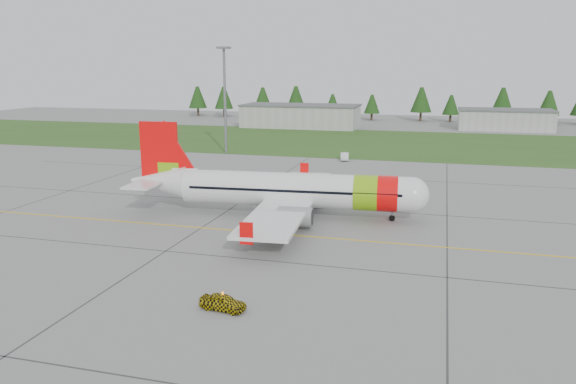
% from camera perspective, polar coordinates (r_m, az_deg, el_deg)
% --- Properties ---
extents(ground, '(320.00, 320.00, 0.00)m').
position_cam_1_polar(ground, '(48.24, 3.82, -7.53)').
color(ground, gray).
rests_on(ground, ground).
extents(aircraft, '(34.53, 31.91, 10.46)m').
position_cam_1_polar(aircraft, '(63.30, -0.02, 0.21)').
color(aircraft, white).
rests_on(aircraft, ground).
extents(follow_me_car, '(1.29, 1.47, 3.34)m').
position_cam_1_polar(follow_me_car, '(39.60, -6.67, -9.59)').
color(follow_me_car, gold).
rests_on(follow_me_car, ground).
extents(service_van, '(1.64, 1.57, 4.11)m').
position_cam_1_polar(service_van, '(102.73, 5.79, 4.37)').
color(service_van, silver).
rests_on(service_van, ground).
extents(grass_strip, '(320.00, 50.00, 0.03)m').
position_cam_1_polar(grass_strip, '(127.81, 11.34, 4.87)').
color(grass_strip, '#30561E').
rests_on(grass_strip, ground).
extents(taxi_guideline, '(120.00, 0.25, 0.02)m').
position_cam_1_polar(taxi_guideline, '(55.69, 5.50, -4.78)').
color(taxi_guideline, gold).
rests_on(taxi_guideline, ground).
extents(hangar_west, '(32.00, 14.00, 6.00)m').
position_cam_1_polar(hangar_west, '(159.83, 1.30, 7.68)').
color(hangar_west, '#A8A8A3').
rests_on(hangar_west, ground).
extents(hangar_east, '(24.00, 12.00, 5.20)m').
position_cam_1_polar(hangar_east, '(163.80, 21.17, 6.82)').
color(hangar_east, '#A8A8A3').
rests_on(hangar_east, ground).
extents(floodlight_mast, '(0.50, 0.50, 20.00)m').
position_cam_1_polar(floodlight_mast, '(110.50, -6.42, 9.07)').
color(floodlight_mast, slate).
rests_on(floodlight_mast, ground).
extents(treeline, '(160.00, 8.00, 10.00)m').
position_cam_1_polar(treeline, '(183.00, 12.76, 8.62)').
color(treeline, '#1C3F14').
rests_on(treeline, ground).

